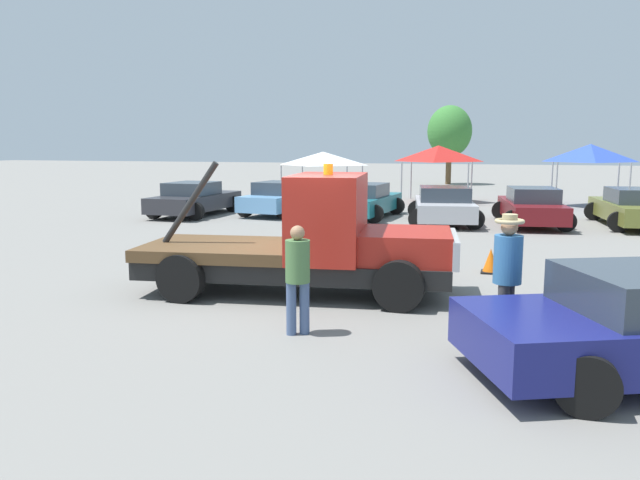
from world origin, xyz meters
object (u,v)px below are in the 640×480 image
Objects in this scene: person_at_hood at (298,272)px; parked_car_olive at (635,208)px; parked_car_skyblue at (281,199)px; canopy_tent_white at (323,158)px; person_near_truck at (508,268)px; parked_car_teal at (365,201)px; tow_truck at (314,244)px; canopy_tent_red at (438,154)px; parked_car_silver at (444,206)px; parked_car_charcoal at (194,199)px; canopy_tent_blue at (590,153)px; tree_left at (450,131)px; traffic_cone at (491,262)px; parked_car_maroon at (532,207)px.

parked_car_olive is at bearing 125.10° from person_at_hood.
canopy_tent_white is (-0.47, 7.62, 1.44)m from parked_car_skyblue.
person_near_truck is 15.38m from parked_car_teal.
parked_car_teal is (-1.78, 12.40, -0.31)m from tow_truck.
canopy_tent_red is (-0.33, 22.44, 1.42)m from person_at_hood.
parked_car_silver is at bearing -91.31° from parked_car_skyblue.
parked_car_charcoal is 0.94× the size of parked_car_olive.
canopy_tent_blue is at bearing 62.93° from tow_truck.
canopy_tent_red is 6.81m from canopy_tent_blue.
person_near_truck is 3.02m from person_at_hood.
parked_car_skyblue is at bearing 92.34° from parked_car_teal.
person_at_hood reaches higher than parked_car_silver.
canopy_tent_blue is at bearing -46.34° from parked_car_teal.
traffic_cone is (3.72, -31.02, -3.44)m from tree_left.
canopy_tent_blue reaches higher than parked_car_skyblue.
person_near_truck is 0.34× the size of tree_left.
parked_car_teal is 1.36× the size of canopy_tent_white.
canopy_tent_blue reaches higher than traffic_cone.
canopy_tent_blue is (5.67, 8.03, 1.78)m from parked_car_silver.
traffic_cone is at bearing -147.50° from parked_car_teal.
parked_car_maroon is (4.32, 11.89, -0.31)m from tow_truck.
tree_left reaches higher than canopy_tent_blue.
parked_car_olive is (7.71, 12.48, -0.31)m from tow_truck.
tow_truck is at bearing 164.36° from parked_car_silver.
parked_car_olive is 1.68× the size of canopy_tent_blue.
parked_car_olive is at bearing -87.56° from parked_car_maroon.
person_near_truck is 13.96m from parked_car_maroon.
parked_car_skyblue is at bearing 83.76° from parked_car_olive.
tree_left is at bearing 69.38° from canopy_tent_white.
person_at_hood is (-2.98, -0.49, -0.14)m from person_near_truck.
canopy_tent_red is at bearing -10.02° from parked_car_teal.
parked_car_teal is 10.67m from traffic_cone.
parked_car_olive is (7.18, 15.01, -0.30)m from person_at_hood.
parked_car_maroon is 22.82m from tree_left.
tree_left reaches higher than parked_car_skyblue.
traffic_cone is (3.18, 2.95, -0.71)m from tow_truck.
parked_car_skyblue is 0.94× the size of parked_car_teal.
person_at_hood is 16.64m from parked_car_olive.
parked_car_maroon is at bearing -39.43° from canopy_tent_white.
person_near_truck is at bearing -179.84° from parked_car_silver.
parked_car_skyblue is 22.16m from tree_left.
tree_left reaches higher than parked_car_olive.
person_at_hood is 0.47× the size of canopy_tent_white.
canopy_tent_white is 1.16× the size of canopy_tent_blue.
parked_car_skyblue is (-5.26, 12.55, -0.31)m from tow_truck.
person_at_hood is 22.49m from canopy_tent_red.
canopy_tent_white is (-3.95, 7.76, 1.44)m from parked_car_teal.
parked_car_skyblue is 14.20m from canopy_tent_blue.
tree_left is at bearing 15.03° from parked_car_olive.
canopy_tent_red reaches higher than traffic_cone.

